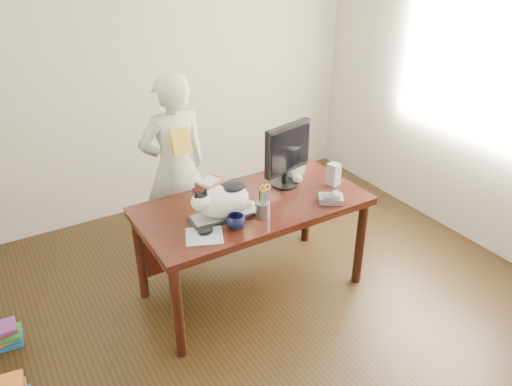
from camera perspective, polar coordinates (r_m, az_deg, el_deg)
The scene contains 17 objects.
room at distance 2.77m, azimuth 5.90°, elevation 4.55°, with size 4.50×4.50×4.50m.
desk at distance 3.62m, azimuth -1.05°, elevation -2.64°, with size 1.60×0.80×0.75m.
keyboard at distance 3.32m, azimuth -3.61°, elevation -2.55°, with size 0.48×0.21×0.03m.
cat at distance 3.25m, azimuth -3.90°, elevation -0.81°, with size 0.46×0.25×0.26m.
monitor at distance 3.61m, azimuth 3.61°, elevation 4.71°, with size 0.42×0.25×0.48m.
pen_cup at distance 3.29m, azimuth 0.79°, elevation -1.72°, with size 0.10×0.10×0.24m.
mousepad at distance 3.13m, azimuth -5.93°, elevation -4.89°, with size 0.29×0.28×0.01m.
mouse at distance 3.14m, azimuth -5.78°, elevation -4.30°, with size 0.12×0.10×0.04m.
coffee_mug at distance 3.18m, azimuth -2.33°, elevation -3.33°, with size 0.12×0.12×0.09m, color black.
phone at distance 3.53m, azimuth 8.62°, elevation -0.60°, with size 0.21×0.20×0.08m.
speaker at distance 3.74m, azimuth 8.87°, elevation 2.14°, with size 0.09×0.10×0.17m.
baseball at distance 3.75m, azimuth 4.77°, elevation 1.65°, with size 0.08×0.08×0.08m.
book_stack at distance 3.65m, azimuth -5.20°, elevation 0.86°, with size 0.26×0.23×0.08m.
calculator at distance 3.92m, azimuth 3.77°, elevation 2.81°, with size 0.20×0.24×0.06m.
person at distance 4.02m, azimuth -9.26°, elevation 2.85°, with size 0.56×0.37×1.53m, color white.
held_book at distance 3.76m, azimuth -8.58°, elevation 5.87°, with size 0.15×0.09×0.20m.
book_pile_b at distance 3.81m, azimuth -27.10°, elevation -14.34°, with size 0.26×0.20×0.15m.
Camera 1 is at (-1.55, -2.02, 2.45)m, focal length 35.00 mm.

